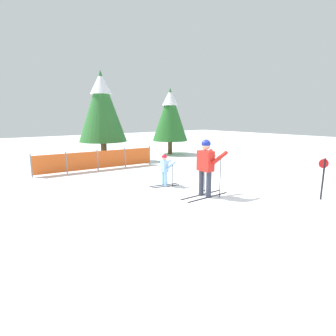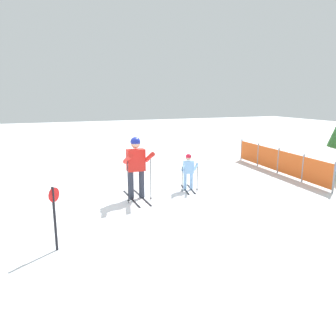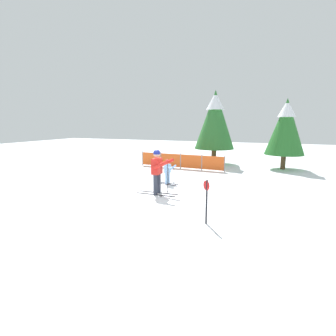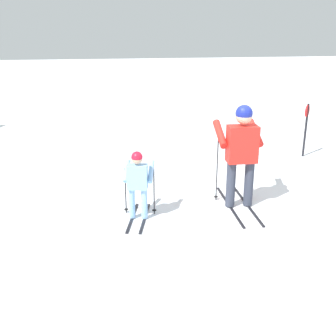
{
  "view_description": "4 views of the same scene",
  "coord_description": "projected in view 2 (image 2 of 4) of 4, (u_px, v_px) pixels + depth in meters",
  "views": [
    {
      "loc": [
        -5.65,
        -5.4,
        2.48
      ],
      "look_at": [
        -0.39,
        1.46,
        0.77
      ],
      "focal_mm": 28.0,
      "sensor_mm": 36.0,
      "label": 1
    },
    {
      "loc": [
        8.91,
        -2.37,
        2.93
      ],
      "look_at": [
        -0.32,
        1.36,
        0.72
      ],
      "focal_mm": 35.0,
      "sensor_mm": 36.0,
      "label": 2
    },
    {
      "loc": [
        4.25,
        -9.16,
        2.84
      ],
      "look_at": [
        0.37,
        0.72,
        0.99
      ],
      "focal_mm": 28.0,
      "sensor_mm": 36.0,
      "label": 3
    },
    {
      "loc": [
        -6.43,
        2.35,
        3.1
      ],
      "look_at": [
        0.26,
        1.43,
        0.71
      ],
      "focal_mm": 45.0,
      "sensor_mm": 36.0,
      "label": 4
    }
  ],
  "objects": [
    {
      "name": "ground_plane",
      "position": [
        129.0,
        198.0,
        9.57
      ],
      "size": [
        60.0,
        60.0,
        0.0
      ],
      "primitive_type": "plane",
      "color": "white"
    },
    {
      "name": "skier_adult",
      "position": [
        136.0,
        162.0,
        9.28
      ],
      "size": [
        1.7,
        0.75,
        1.8
      ],
      "rotation": [
        0.0,
        0.0,
        -0.0
      ],
      "color": "black",
      "rests_on": "ground_plane"
    },
    {
      "name": "skier_child",
      "position": [
        188.0,
        169.0,
        10.26
      ],
      "size": [
        1.12,
        0.55,
        1.16
      ],
      "rotation": [
        0.0,
        0.0,
        -0.22
      ],
      "color": "black",
      "rests_on": "ground_plane"
    },
    {
      "name": "safety_fence",
      "position": [
        278.0,
        161.0,
        12.56
      ],
      "size": [
        5.59,
        0.5,
        0.97
      ],
      "rotation": [
        0.0,
        0.0,
        -0.08
      ],
      "color": "gray",
      "rests_on": "ground_plane"
    },
    {
      "name": "trail_marker",
      "position": [
        55.0,
        211.0,
        6.19
      ],
      "size": [
        0.22,
        0.21,
        1.27
      ],
      "color": "black",
      "rests_on": "ground_plane"
    }
  ]
}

